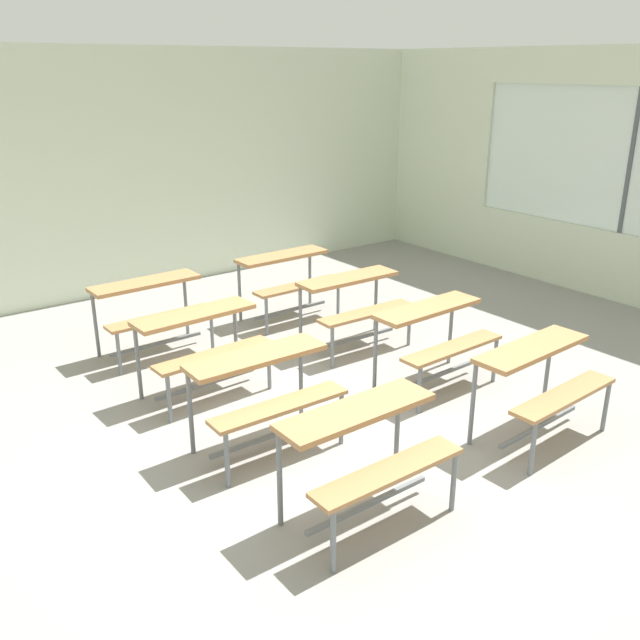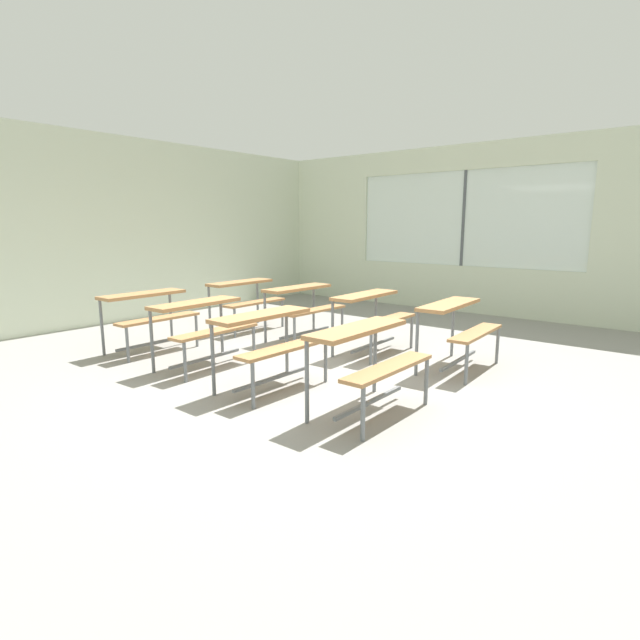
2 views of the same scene
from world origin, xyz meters
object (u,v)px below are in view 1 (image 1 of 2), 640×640
(desk_bench_r2c0, at_px, (202,335))
(desk_bench_r3c0, at_px, (151,300))
(desk_bench_r1c0, at_px, (264,381))
(desk_bench_r2c1, at_px, (354,296))
(desk_bench_r1c1, at_px, (436,328))
(desk_bench_r0c0, at_px, (367,440))
(desk_bench_r3c1, at_px, (288,271))
(desk_bench_r0c1, at_px, (542,372))

(desk_bench_r2c0, xyz_separation_m, desk_bench_r3c0, (0.03, 1.13, 0.00))
(desk_bench_r1c0, relative_size, desk_bench_r2c1, 1.00)
(desk_bench_r1c1, bearing_deg, desk_bench_r0c0, -149.21)
(desk_bench_r2c0, relative_size, desk_bench_r2c1, 1.01)
(desk_bench_r2c0, height_order, desk_bench_r3c1, same)
(desk_bench_r1c0, xyz_separation_m, desk_bench_r2c0, (0.06, 1.12, 0.00))
(desk_bench_r2c1, bearing_deg, desk_bench_r1c1, -88.45)
(desk_bench_r3c0, bearing_deg, desk_bench_r2c1, -33.80)
(desk_bench_r1c1, relative_size, desk_bench_r3c1, 1.01)
(desk_bench_r2c0, relative_size, desk_bench_r3c0, 1.01)
(desk_bench_r1c1, height_order, desk_bench_r3c0, same)
(desk_bench_r0c1, bearing_deg, desk_bench_r2c0, 124.74)
(desk_bench_r1c0, bearing_deg, desk_bench_r0c1, -31.56)
(desk_bench_r1c1, bearing_deg, desk_bench_r1c0, 178.50)
(desk_bench_r0c1, xyz_separation_m, desk_bench_r3c0, (-1.71, 3.40, 0.00))
(desk_bench_r1c1, distance_m, desk_bench_r3c1, 2.28)
(desk_bench_r0c1, relative_size, desk_bench_r1c1, 1.01)
(desk_bench_r2c0, bearing_deg, desk_bench_r1c0, -95.48)
(desk_bench_r0c0, relative_size, desk_bench_r1c1, 0.99)
(desk_bench_r3c0, bearing_deg, desk_bench_r2c0, -92.68)
(desk_bench_r0c0, xyz_separation_m, desk_bench_r1c0, (-0.05, 1.12, 0.00))
(desk_bench_r0c1, bearing_deg, desk_bench_r2c1, 86.78)
(desk_bench_r3c0, relative_size, desk_bench_r3c1, 1.00)
(desk_bench_r1c0, distance_m, desk_bench_r3c0, 2.25)
(desk_bench_r2c1, distance_m, desk_bench_r3c1, 1.14)
(desk_bench_r1c0, distance_m, desk_bench_r1c1, 1.82)
(desk_bench_r0c1, bearing_deg, desk_bench_r3c1, 87.74)
(desk_bench_r1c1, distance_m, desk_bench_r3c0, 2.84)
(desk_bench_r1c1, xyz_separation_m, desk_bench_r3c1, (-0.05, 2.28, 0.00))
(desk_bench_r0c1, distance_m, desk_bench_r2c0, 2.86)
(desk_bench_r2c0, bearing_deg, desk_bench_r1c1, -34.77)
(desk_bench_r0c1, relative_size, desk_bench_r2c1, 1.01)
(desk_bench_r0c0, relative_size, desk_bench_r2c0, 0.98)
(desk_bench_r2c1, xyz_separation_m, desk_bench_r3c1, (-0.05, 1.14, 0.00))
(desk_bench_r2c1, relative_size, desk_bench_r3c0, 1.00)
(desk_bench_r0c0, bearing_deg, desk_bench_r3c1, 63.30)
(desk_bench_r0c0, relative_size, desk_bench_r1c0, 0.99)
(desk_bench_r2c0, xyz_separation_m, desk_bench_r3c1, (1.71, 1.16, 0.00))
(desk_bench_r0c1, xyz_separation_m, desk_bench_r3c1, (-0.03, 3.43, 0.00))
(desk_bench_r1c0, xyz_separation_m, desk_bench_r3c0, (0.09, 2.25, 0.00))
(desk_bench_r2c0, distance_m, desk_bench_r3c0, 1.13)
(desk_bench_r0c0, xyz_separation_m, desk_bench_r2c1, (1.77, 2.26, 0.00))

